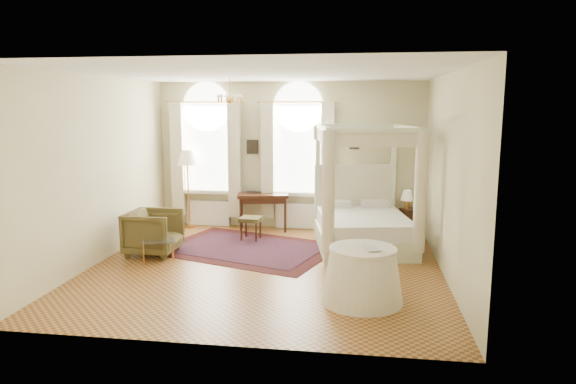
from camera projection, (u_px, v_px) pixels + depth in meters
The scene contains 18 objects.
ground at pixel (266, 267), 8.93m from camera, with size 6.00×6.00×0.00m, color #A76C30.
room_walls at pixel (265, 153), 8.60m from camera, with size 6.00×6.00×6.00m.
window_left at pixel (207, 162), 11.76m from camera, with size 1.62×0.27×3.29m.
window_right at pixel (298, 164), 11.46m from camera, with size 1.62×0.27×3.29m.
chandelier at pixel (230, 98), 9.75m from camera, with size 0.51×0.45×0.50m.
wall_pictures at pixel (293, 145), 11.51m from camera, with size 2.54×0.03×0.39m.
canopy_bed at pixel (363, 221), 10.04m from camera, with size 2.16×2.49×2.40m.
nightstand at pixel (410, 222), 11.14m from camera, with size 0.39×0.36×0.56m, color #3A1C0F.
nightstand_lamp at pixel (407, 196), 11.12m from camera, with size 0.28×0.28×0.40m.
writing_desk at pixel (263, 199), 11.44m from camera, with size 1.20×0.78×0.84m.
laptop at pixel (254, 192), 11.58m from camera, with size 0.34×0.22×0.03m, color black.
stool at pixel (251, 221), 10.67m from camera, with size 0.46×0.46×0.49m.
armchair at pixel (154, 232), 9.64m from camera, with size 0.90×0.92×0.84m, color #4A3F1F.
coffee_table at pixel (158, 242), 9.15m from camera, with size 0.70×0.62×0.40m.
floor_lamp at pixel (187, 161), 11.64m from camera, with size 0.46×0.46×1.78m.
oriental_rug at pixel (248, 248), 10.07m from camera, with size 3.81×3.23×0.01m.
side_table at pixel (362, 275), 7.29m from camera, with size 1.17×1.17×0.80m.
book at pixel (365, 250), 7.08m from camera, with size 0.19×0.26×0.02m, color black.
Camera 1 is at (1.60, -8.45, 2.77)m, focal length 32.00 mm.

